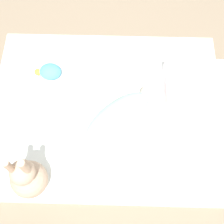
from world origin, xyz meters
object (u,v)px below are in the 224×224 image
Objects in this scene: swaddled_baby at (120,116)px; turtle_plush at (50,72)px; bunny_plush at (28,178)px; pillow at (197,88)px.

turtle_plush is (0.42, -0.29, -0.03)m from swaddled_baby.
bunny_plush is 0.65m from turtle_plush.
pillow is 1.03m from bunny_plush.
pillow is 0.86m from turtle_plush.
pillow is 0.98× the size of bunny_plush.
swaddled_baby reaches higher than turtle_plush.
turtle_plush is at bearing -6.23° from pillow.
swaddled_baby is 2.78× the size of turtle_plush.
bunny_plush is (0.87, 0.55, 0.07)m from pillow.
swaddled_baby is 1.22× the size of pillow.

